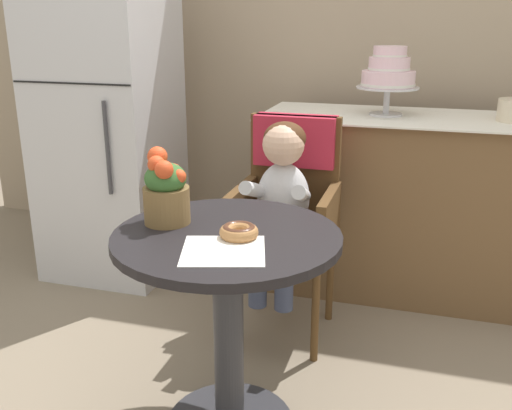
{
  "coord_description": "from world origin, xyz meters",
  "views": [
    {
      "loc": [
        0.57,
        -1.59,
        1.37
      ],
      "look_at": [
        0.05,
        0.15,
        0.77
      ],
      "focal_mm": 40.66,
      "sensor_mm": 36.0,
      "label": 1
    }
  ],
  "objects_px": {
    "tiered_cake_stand": "(388,74)",
    "refrigerator": "(107,118)",
    "wicker_chair": "(290,191)",
    "seated_child": "(281,192)",
    "cafe_table": "(228,294)",
    "flower_vase": "(166,190)",
    "donut_front": "(239,231)"
  },
  "relations": [
    {
      "from": "flower_vase",
      "to": "cafe_table",
      "type": "bearing_deg",
      "value": -9.72
    },
    {
      "from": "donut_front",
      "to": "flower_vase",
      "type": "height_order",
      "value": "flower_vase"
    },
    {
      "from": "flower_vase",
      "to": "seated_child",
      "type": "bearing_deg",
      "value": 67.1
    },
    {
      "from": "wicker_chair",
      "to": "donut_front",
      "type": "xyz_separation_m",
      "value": [
        0.03,
        -0.79,
        0.1
      ]
    },
    {
      "from": "cafe_table",
      "to": "flower_vase",
      "type": "height_order",
      "value": "flower_vase"
    },
    {
      "from": "wicker_chair",
      "to": "refrigerator",
      "type": "relative_size",
      "value": 0.56
    },
    {
      "from": "flower_vase",
      "to": "tiered_cake_stand",
      "type": "height_order",
      "value": "tiered_cake_stand"
    },
    {
      "from": "tiered_cake_stand",
      "to": "refrigerator",
      "type": "relative_size",
      "value": 0.19
    },
    {
      "from": "refrigerator",
      "to": "donut_front",
      "type": "bearing_deg",
      "value": -45.8
    },
    {
      "from": "seated_child",
      "to": "flower_vase",
      "type": "bearing_deg",
      "value": -112.9
    },
    {
      "from": "seated_child",
      "to": "cafe_table",
      "type": "bearing_deg",
      "value": -92.01
    },
    {
      "from": "cafe_table",
      "to": "tiered_cake_stand",
      "type": "bearing_deg",
      "value": 74.15
    },
    {
      "from": "seated_child",
      "to": "flower_vase",
      "type": "distance_m",
      "value": 0.64
    },
    {
      "from": "seated_child",
      "to": "donut_front",
      "type": "distance_m",
      "value": 0.64
    },
    {
      "from": "cafe_table",
      "to": "donut_front",
      "type": "bearing_deg",
      "value": -32.07
    },
    {
      "from": "seated_child",
      "to": "donut_front",
      "type": "height_order",
      "value": "seated_child"
    },
    {
      "from": "wicker_chair",
      "to": "donut_front",
      "type": "distance_m",
      "value": 0.8
    },
    {
      "from": "wicker_chair",
      "to": "seated_child",
      "type": "xyz_separation_m",
      "value": [
        0.0,
        -0.16,
        0.04
      ]
    },
    {
      "from": "flower_vase",
      "to": "tiered_cake_stand",
      "type": "distance_m",
      "value": 1.42
    },
    {
      "from": "tiered_cake_stand",
      "to": "refrigerator",
      "type": "bearing_deg",
      "value": -171.97
    },
    {
      "from": "donut_front",
      "to": "cafe_table",
      "type": "bearing_deg",
      "value": 147.93
    },
    {
      "from": "tiered_cake_stand",
      "to": "refrigerator",
      "type": "height_order",
      "value": "refrigerator"
    },
    {
      "from": "cafe_table",
      "to": "flower_vase",
      "type": "distance_m",
      "value": 0.39
    },
    {
      "from": "donut_front",
      "to": "flower_vase",
      "type": "relative_size",
      "value": 0.48
    },
    {
      "from": "cafe_table",
      "to": "wicker_chair",
      "type": "bearing_deg",
      "value": 88.4
    },
    {
      "from": "flower_vase",
      "to": "refrigerator",
      "type": "height_order",
      "value": "refrigerator"
    },
    {
      "from": "tiered_cake_stand",
      "to": "wicker_chair",
      "type": "bearing_deg",
      "value": -122.87
    },
    {
      "from": "cafe_table",
      "to": "wicker_chair",
      "type": "xyz_separation_m",
      "value": [
        0.02,
        0.76,
        0.13
      ]
    },
    {
      "from": "seated_child",
      "to": "flower_vase",
      "type": "xyz_separation_m",
      "value": [
        -0.24,
        -0.57,
        0.15
      ]
    },
    {
      "from": "cafe_table",
      "to": "wicker_chair",
      "type": "relative_size",
      "value": 0.75
    },
    {
      "from": "cafe_table",
      "to": "donut_front",
      "type": "height_order",
      "value": "donut_front"
    },
    {
      "from": "tiered_cake_stand",
      "to": "donut_front",
      "type": "bearing_deg",
      "value": -103.49
    }
  ]
}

